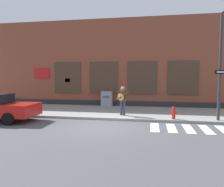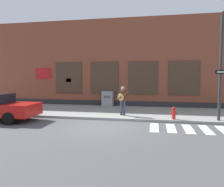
{
  "view_description": "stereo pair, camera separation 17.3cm",
  "coord_description": "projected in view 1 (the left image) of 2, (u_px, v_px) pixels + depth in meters",
  "views": [
    {
      "loc": [
        2.27,
        -10.5,
        2.51
      ],
      "look_at": [
        0.03,
        1.86,
        1.52
      ],
      "focal_mm": 35.0,
      "sensor_mm": 36.0,
      "label": 1
    },
    {
      "loc": [
        2.44,
        -10.47,
        2.51
      ],
      "look_at": [
        0.03,
        1.86,
        1.52
      ],
      "focal_mm": 35.0,
      "sensor_mm": 36.0,
      "label": 2
    }
  ],
  "objects": [
    {
      "name": "busker",
      "position": [
        122.0,
        99.0,
        13.27
      ],
      "size": [
        0.71,
        0.53,
        1.75
      ],
      "color": "#33384C",
      "rests_on": "sidewalk"
    },
    {
      "name": "crosswalk",
      "position": [
        206.0,
        129.0,
        10.29
      ],
      "size": [
        5.2,
        1.9,
        0.01
      ],
      "color": "silver",
      "rests_on": "ground"
    },
    {
      "name": "fire_hydrant",
      "position": [
        174.0,
        113.0,
        12.11
      ],
      "size": [
        0.38,
        0.2,
        0.7
      ],
      "color": "red",
      "rests_on": "sidewalk"
    },
    {
      "name": "building_backdrop",
      "position": [
        126.0,
        65.0,
        19.24
      ],
      "size": [
        28.0,
        4.06,
        7.1
      ],
      "color": "brown",
      "rests_on": "ground"
    },
    {
      "name": "ground_plane",
      "position": [
        105.0,
        127.0,
        10.9
      ],
      "size": [
        160.0,
        160.0,
        0.0
      ],
      "primitive_type": "plane",
      "color": "#4C4C51"
    },
    {
      "name": "utility_box",
      "position": [
        107.0,
        99.0,
        17.27
      ],
      "size": [
        0.87,
        0.58,
        1.2
      ],
      "color": "gray",
      "rests_on": "sidewalk"
    },
    {
      "name": "sidewalk",
      "position": [
        118.0,
        112.0,
        14.99
      ],
      "size": [
        28.0,
        5.23,
        0.14
      ],
      "color": "gray",
      "rests_on": "ground"
    }
  ]
}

